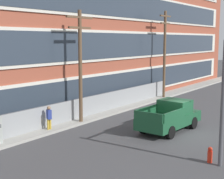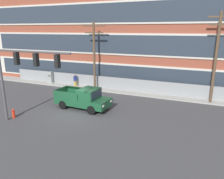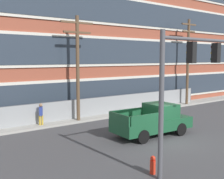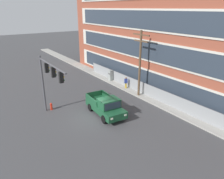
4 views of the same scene
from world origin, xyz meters
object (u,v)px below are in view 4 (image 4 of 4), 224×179
(traffic_signal_mast, at_px, (49,76))
(utility_pole_near_corner, at_px, (140,61))
(fire_hydrant, at_px, (51,106))
(electrical_cabinet, at_px, (110,76))
(pedestrian_near_cabinet, at_px, (126,82))
(pickup_truck_dark_green, at_px, (106,106))

(traffic_signal_mast, bearing_deg, utility_pole_near_corner, 88.05)
(traffic_signal_mast, xyz_separation_m, fire_hydrant, (-1.96, 0.55, -3.99))
(traffic_signal_mast, distance_m, utility_pole_near_corner, 10.75)
(utility_pole_near_corner, distance_m, electrical_cabinet, 7.71)
(fire_hydrant, bearing_deg, pedestrian_near_cabinet, 92.98)
(pickup_truck_dark_green, xyz_separation_m, electrical_cabinet, (-8.74, 6.39, -0.09))
(electrical_cabinet, relative_size, fire_hydrant, 2.16)
(traffic_signal_mast, xyz_separation_m, pickup_truck_dark_green, (2.30, 4.75, -3.43))
(utility_pole_near_corner, bearing_deg, pickup_truck_dark_green, -72.13)
(pickup_truck_dark_green, height_order, fire_hydrant, pickup_truck_dark_green)
(pickup_truck_dark_green, relative_size, utility_pole_near_corner, 0.66)
(traffic_signal_mast, height_order, electrical_cabinet, traffic_signal_mast)
(pedestrian_near_cabinet, bearing_deg, pickup_truck_dark_green, -52.39)
(electrical_cabinet, xyz_separation_m, pedestrian_near_cabinet, (3.94, -0.15, 0.13))
(traffic_signal_mast, distance_m, fire_hydrant, 4.48)
(electrical_cabinet, bearing_deg, traffic_signal_mast, -59.96)
(fire_hydrant, bearing_deg, pickup_truck_dark_green, 44.62)
(traffic_signal_mast, bearing_deg, pedestrian_near_cabinet, 102.84)
(pickup_truck_dark_green, xyz_separation_m, fire_hydrant, (-4.26, -4.20, -0.56))
(pickup_truck_dark_green, relative_size, fire_hydrant, 6.75)
(utility_pole_near_corner, xyz_separation_m, fire_hydrant, (-2.33, -10.19, -4.06))
(pedestrian_near_cabinet, height_order, fire_hydrant, pedestrian_near_cabinet)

